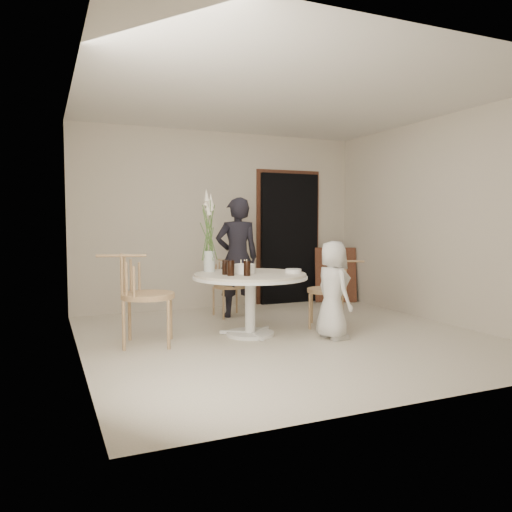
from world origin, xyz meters
name	(u,v)px	position (x,y,z in m)	size (l,w,h in m)	color
ground	(287,337)	(0.00, 0.00, 0.00)	(4.50, 4.50, 0.00)	beige
room_shell	(287,196)	(0.00, 0.00, 1.62)	(4.50, 4.50, 4.50)	silver
doorway	(289,239)	(1.15, 2.19, 1.05)	(1.00, 0.10, 2.10)	black
door_trim	(288,235)	(1.15, 2.23, 1.11)	(1.12, 0.03, 2.22)	brown
table	(250,283)	(-0.35, 0.25, 0.62)	(1.33, 1.33, 0.73)	white
picture_frame	(336,275)	(1.89, 1.95, 0.45)	(0.68, 0.05, 0.90)	brown
chair_far	(227,279)	(-0.16, 1.56, 0.51)	(0.46, 0.49, 0.79)	tan
chair_right	(336,283)	(0.82, 0.25, 0.55)	(0.65, 0.64, 0.86)	tan
chair_left	(135,286)	(-1.66, 0.32, 0.64)	(0.68, 0.65, 0.99)	tan
girl	(237,257)	(-0.07, 1.39, 0.83)	(0.61, 0.40, 1.66)	black
boy	(333,290)	(0.45, -0.27, 0.56)	(0.54, 0.35, 1.11)	silver
birthday_cake	(245,269)	(-0.42, 0.24, 0.79)	(0.23, 0.23, 0.16)	white
cola_tumbler_a	(231,268)	(-0.65, 0.09, 0.82)	(0.08, 0.08, 0.17)	black
cola_tumbler_b	(247,268)	(-0.48, 0.02, 0.81)	(0.08, 0.08, 0.16)	black
cola_tumbler_c	(225,269)	(-0.67, 0.23, 0.80)	(0.06, 0.06, 0.13)	black
cola_tumbler_d	(225,267)	(-0.60, 0.40, 0.81)	(0.07, 0.07, 0.15)	black
plate_stack	(293,271)	(0.13, 0.09, 0.75)	(0.19, 0.19, 0.05)	white
flower_vase	(209,232)	(-0.73, 0.62, 1.20)	(0.13, 0.13, 1.00)	silver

